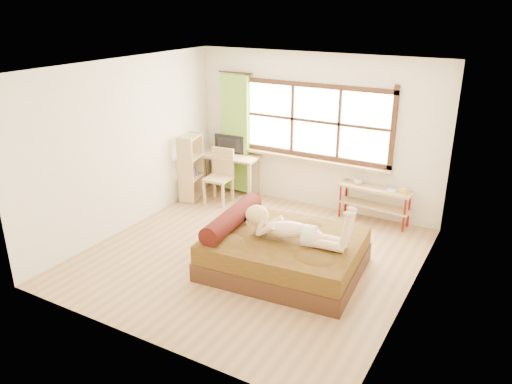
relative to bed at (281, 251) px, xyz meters
The scene contains 18 objects.
floor 0.63m from the bed, 167.72° to the left, with size 4.50×4.50×0.00m, color #9E754C.
ceiling 2.49m from the bed, 167.72° to the left, with size 4.50×4.50×0.00m, color white.
wall_back 2.66m from the bed, 103.22° to the left, with size 4.50×4.50×0.00m, color silver.
wall_front 2.45m from the bed, 104.67° to the right, with size 4.50×4.50×0.00m, color silver.
wall_left 3.01m from the bed, behind, with size 4.50×4.50×0.00m, color silver.
wall_right 2.01m from the bed, ahead, with size 4.50×4.50×0.00m, color silver.
window 2.70m from the bed, 103.39° to the left, with size 2.80×0.16×1.46m.
curtain 3.20m from the bed, 133.11° to the left, with size 0.55×0.10×2.20m, color #4F9027.
bed is the anchor object (origin of this frame).
woman 0.58m from the bed, 12.84° to the right, with size 1.43×0.41×0.61m, color beige, non-canonical shape.
kitten 0.77m from the bed, behind, with size 0.31×0.12×0.24m, color black, non-canonical shape.
desk 3.05m from the bed, 136.78° to the left, with size 1.31×0.69×0.79m.
monitor 3.13m from the bed, 136.10° to the left, with size 0.60×0.08×0.35m, color black.
chair 2.73m from the bed, 140.99° to the left, with size 0.48×0.48×0.99m.
pipe_shelf 2.29m from the bed, 73.76° to the left, with size 1.23×0.38×0.69m.
cup 2.25m from the bed, 81.55° to the left, with size 0.13×0.13×0.10m, color gray.
book 2.37m from the bed, 69.36° to the left, with size 0.16×0.22×0.02m, color gray.
bookshelf 3.07m from the bed, 149.89° to the left, with size 0.41×0.58×1.22m.
Camera 1 is at (3.26, -5.58, 3.50)m, focal length 35.00 mm.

